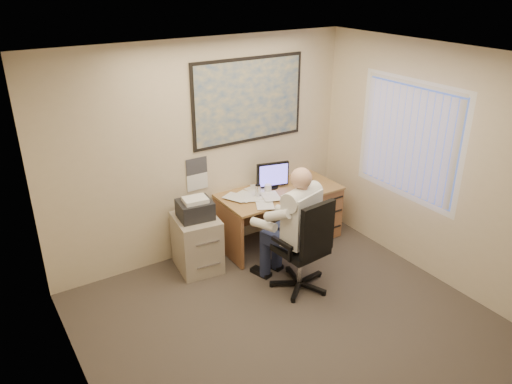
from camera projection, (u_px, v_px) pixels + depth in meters
room_shell at (319, 225)px, 4.35m from camera, size 4.00×4.50×2.70m
desk at (298, 206)px, 6.79m from camera, size 1.60×0.97×1.10m
world_map at (249, 101)px, 6.16m from camera, size 1.56×0.03×1.06m
wall_calendar at (197, 174)px, 6.14m from camera, size 0.28×0.01×0.42m
window_blinds at (408, 140)px, 5.85m from camera, size 0.06×1.40×1.30m
filing_cabinet at (197, 238)px, 6.04m from camera, size 0.56×0.64×0.95m
office_chair at (302, 264)px, 5.65m from camera, size 0.75×0.75×1.15m
person at (300, 229)px, 5.56m from camera, size 0.84×1.02×1.47m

